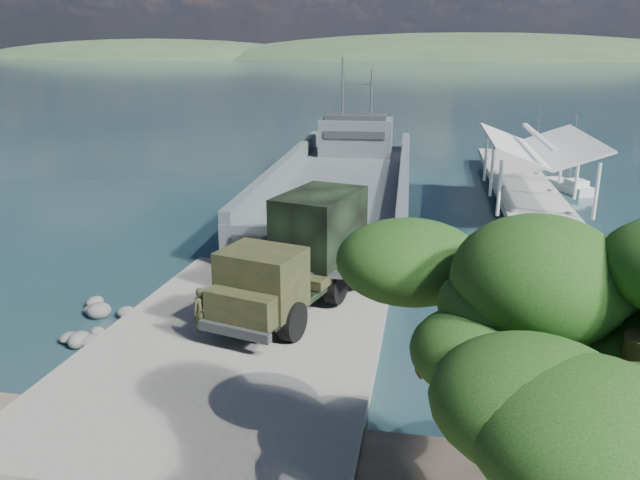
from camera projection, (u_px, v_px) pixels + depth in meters
The scene contains 11 objects.
ground at pixel (250, 334), 23.69m from camera, with size 1400.00×1400.00×0.00m, color #1A3C3F.
boat_ramp at pixel (242, 340), 22.68m from camera, with size 10.00×18.00×0.50m, color gray.
shoreline_rocks at pixel (105, 317), 25.19m from camera, with size 3.20×5.60×0.90m, color #52524F, non-canonical shape.
distant_headlands at pixel (485, 60), 542.31m from camera, with size 1000.00×240.00×48.00m, color #374A2E, non-canonical shape.
pier at pixel (535, 196), 38.73m from camera, with size 6.40×44.00×6.10m.
landing_craft at pixel (343, 190), 43.69m from camera, with size 10.03×35.63×10.50m.
military_truck at pixel (302, 253), 24.80m from camera, with size 5.09×9.50×4.23m.
soldier at pixel (202, 322), 21.60m from camera, with size 0.61×0.40×1.67m, color #21311B.
sailboat_near at pixel (570, 187), 47.19m from camera, with size 3.14×5.06×5.95m.
sailboat_far at pixel (535, 161), 57.79m from camera, with size 2.77×5.16×6.04m.
overhang_tree at pixel (600, 332), 10.05m from camera, with size 8.30×7.65×7.54m.
Camera 1 is at (6.36, -20.79, 10.43)m, focal length 35.00 mm.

